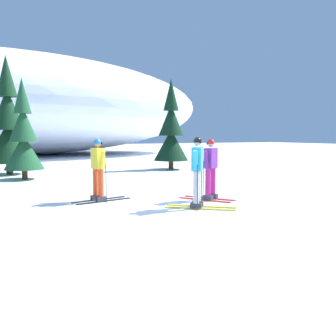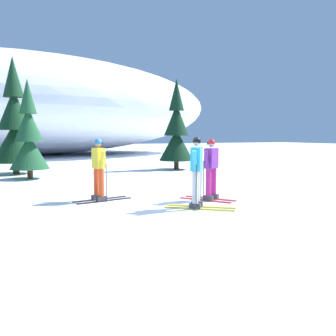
% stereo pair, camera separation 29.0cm
% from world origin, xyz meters
% --- Properties ---
extents(ground_plane, '(120.00, 120.00, 0.00)m').
position_xyz_m(ground_plane, '(0.00, 0.00, 0.00)').
color(ground_plane, white).
extents(skier_cyan_jacket, '(1.61, 1.45, 1.79)m').
position_xyz_m(skier_cyan_jacket, '(1.08, -0.93, 0.93)').
color(skier_cyan_jacket, gold).
rests_on(skier_cyan_jacket, ground).
extents(skier_yellow_jacket, '(1.68, 0.78, 1.73)m').
position_xyz_m(skier_yellow_jacket, '(-0.87, 1.12, 0.90)').
color(skier_yellow_jacket, black).
rests_on(skier_yellow_jacket, ground).
extents(skier_purple_jacket, '(1.23, 1.57, 1.73)m').
position_xyz_m(skier_purple_jacket, '(2.00, -0.12, 0.91)').
color(skier_purple_jacket, red).
rests_on(skier_purple_jacket, ground).
extents(pine_tree_center_left, '(2.11, 2.11, 5.47)m').
position_xyz_m(pine_tree_center_left, '(-2.56, 9.78, 2.29)').
color(pine_tree_center_left, '#47301E').
rests_on(pine_tree_center_left, ground).
extents(pine_tree_center_right, '(1.60, 1.60, 4.14)m').
position_xyz_m(pine_tree_center_right, '(-2.15, 7.40, 1.73)').
color(pine_tree_center_right, '#47301E').
rests_on(pine_tree_center_right, ground).
extents(pine_tree_far_right, '(1.84, 1.84, 4.76)m').
position_xyz_m(pine_tree_far_right, '(5.27, 8.54, 1.99)').
color(pine_tree_far_right, '#47301E').
rests_on(pine_tree_far_right, ground).
extents(snow_ridge_background, '(36.57, 21.34, 8.90)m').
position_xyz_m(snow_ridge_background, '(-1.66, 27.00, 4.45)').
color(snow_ridge_background, white).
rests_on(snow_ridge_background, ground).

